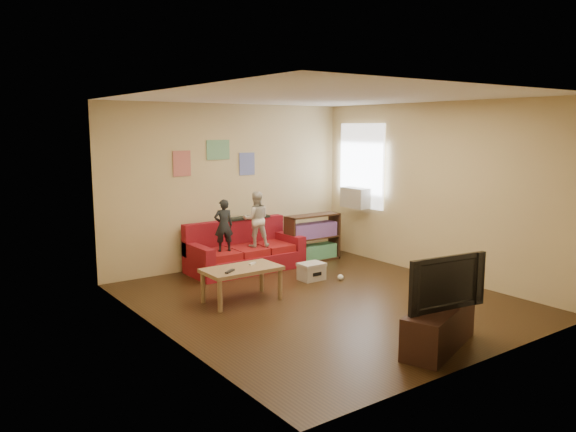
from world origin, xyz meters
TOP-DOWN VIEW (x-y plane):
  - room_shell at (0.00, 0.00)m, footprint 4.52×5.02m
  - sofa at (0.00, 2.06)m, footprint 1.87×0.86m
  - child_a at (-0.45, 1.90)m, footprint 0.34×0.28m
  - child_b at (0.15, 1.90)m, footprint 0.54×0.49m
  - coffee_table at (-0.91, 0.60)m, footprint 1.03×0.57m
  - remote at (-1.16, 0.48)m, footprint 0.19×0.15m
  - game_controller at (-0.71, 0.65)m, footprint 0.14×0.08m
  - bookshelf at (1.30, 1.87)m, footprint 1.02×0.31m
  - window at (2.22, 1.65)m, footprint 0.04×1.08m
  - ac_unit at (2.10, 1.65)m, footprint 0.28×0.55m
  - artwork_left at (-0.85, 2.48)m, footprint 0.30×0.01m
  - artwork_center at (-0.20, 2.48)m, footprint 0.42×0.01m
  - artwork_right at (0.35, 2.48)m, footprint 0.30×0.01m
  - file_box at (0.51, 0.89)m, footprint 0.38×0.29m
  - tv_stand at (-0.06, -2.01)m, footprint 1.25×0.78m
  - television at (-0.06, -2.01)m, footprint 1.00×0.26m
  - tissue at (0.85, 0.61)m, footprint 0.11×0.11m

SIDE VIEW (x-z plane):
  - tissue at x=0.85m, z-range 0.00..0.09m
  - file_box at x=0.51m, z-range 0.00..0.27m
  - tv_stand at x=-0.06m, z-range 0.00..0.45m
  - sofa at x=0.00m, z-range -0.13..0.69m
  - bookshelf at x=1.30m, z-range -0.04..0.78m
  - coffee_table at x=-0.91m, z-range 0.17..0.63m
  - remote at x=-1.16m, z-range 0.46..0.48m
  - game_controller at x=-0.71m, z-range 0.46..0.49m
  - television at x=-0.06m, z-range 0.45..1.02m
  - child_a at x=-0.45m, z-range 0.39..1.21m
  - child_b at x=0.15m, z-range 0.39..1.30m
  - ac_unit at x=2.10m, z-range 0.91..1.26m
  - room_shell at x=0.00m, z-range -0.01..2.71m
  - window at x=2.22m, z-range 0.90..2.38m
  - artwork_right at x=0.35m, z-range 1.51..1.89m
  - artwork_left at x=-0.85m, z-range 1.55..1.95m
  - artwork_center at x=-0.20m, z-range 1.79..2.11m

